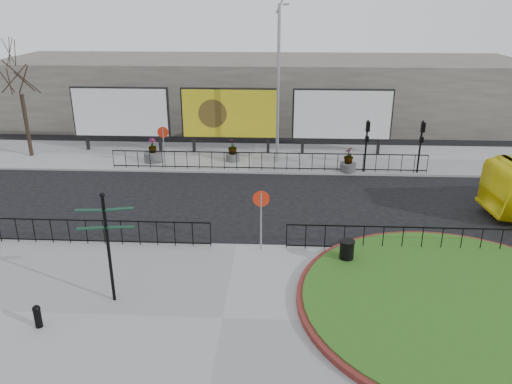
# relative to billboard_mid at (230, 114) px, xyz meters

# --- Properties ---
(ground) EXTENTS (90.00, 90.00, 0.00)m
(ground) POSITION_rel_billboard_mid_xyz_m (1.50, -12.97, -2.60)
(ground) COLOR black
(ground) RESTS_ON ground
(pavement_near) EXTENTS (30.00, 10.00, 0.12)m
(pavement_near) POSITION_rel_billboard_mid_xyz_m (1.50, -17.97, -2.54)
(pavement_near) COLOR gray
(pavement_near) RESTS_ON ground
(pavement_far) EXTENTS (44.00, 6.00, 0.12)m
(pavement_far) POSITION_rel_billboard_mid_xyz_m (1.50, -0.97, -2.54)
(pavement_far) COLOR gray
(pavement_far) RESTS_ON ground
(brick_edge) EXTENTS (10.40, 10.40, 0.18)m
(brick_edge) POSITION_rel_billboard_mid_xyz_m (9.00, -16.97, -2.39)
(brick_edge) COLOR maroon
(brick_edge) RESTS_ON pavement_near
(grass_lawn) EXTENTS (10.00, 10.00, 0.22)m
(grass_lawn) POSITION_rel_billboard_mid_xyz_m (9.00, -16.97, -2.37)
(grass_lawn) COLOR #194A13
(grass_lawn) RESTS_ON pavement_near
(railing_near_left) EXTENTS (10.00, 0.10, 1.10)m
(railing_near_left) POSITION_rel_billboard_mid_xyz_m (-4.50, -13.27, -1.93)
(railing_near_left) COLOR black
(railing_near_left) RESTS_ON pavement_near
(railing_near_right) EXTENTS (9.00, 0.10, 1.10)m
(railing_near_right) POSITION_rel_billboard_mid_xyz_m (8.00, -13.27, -1.93)
(railing_near_right) COLOR black
(railing_near_right) RESTS_ON pavement_near
(railing_far) EXTENTS (18.00, 0.10, 1.10)m
(railing_far) POSITION_rel_billboard_mid_xyz_m (2.50, -3.67, -1.93)
(railing_far) COLOR black
(railing_far) RESTS_ON pavement_far
(speed_sign_far) EXTENTS (0.64, 0.07, 2.47)m
(speed_sign_far) POSITION_rel_billboard_mid_xyz_m (-3.50, -3.57, -0.68)
(speed_sign_far) COLOR gray
(speed_sign_far) RESTS_ON pavement_far
(speed_sign_near) EXTENTS (0.64, 0.07, 2.47)m
(speed_sign_near) POSITION_rel_billboard_mid_xyz_m (2.50, -13.37, -0.68)
(speed_sign_near) COLOR gray
(speed_sign_near) RESTS_ON pavement_near
(billboard_left) EXTENTS (6.20, 0.31, 4.10)m
(billboard_left) POSITION_rel_billboard_mid_xyz_m (-7.00, 0.00, 0.00)
(billboard_left) COLOR black
(billboard_left) RESTS_ON pavement_far
(billboard_mid) EXTENTS (6.20, 0.31, 4.10)m
(billboard_mid) POSITION_rel_billboard_mid_xyz_m (0.00, 0.00, 0.00)
(billboard_mid) COLOR black
(billboard_mid) RESTS_ON pavement_far
(billboard_right) EXTENTS (6.20, 0.31, 4.10)m
(billboard_right) POSITION_rel_billboard_mid_xyz_m (7.00, 0.00, 0.00)
(billboard_right) COLOR black
(billboard_right) RESTS_ON pavement_far
(lamp_post) EXTENTS (0.74, 0.18, 9.23)m
(lamp_post) POSITION_rel_billboard_mid_xyz_m (3.01, -1.97, 2.23)
(lamp_post) COLOR gray
(lamp_post) RESTS_ON pavement_far
(signal_pole_a) EXTENTS (0.22, 0.26, 3.00)m
(signal_pole_a) POSITION_rel_billboard_mid_xyz_m (8.00, -3.63, -0.50)
(signal_pole_a) COLOR black
(signal_pole_a) RESTS_ON pavement_far
(signal_pole_b) EXTENTS (0.22, 0.26, 3.00)m
(signal_pole_b) POSITION_rel_billboard_mid_xyz_m (11.00, -3.63, -0.50)
(signal_pole_b) COLOR black
(signal_pole_b) RESTS_ON pavement_far
(tree_left) EXTENTS (2.00, 2.00, 7.00)m
(tree_left) POSITION_rel_billboard_mid_xyz_m (-12.50, -1.47, 1.02)
(tree_left) COLOR #2D2119
(tree_left) RESTS_ON pavement_far
(building_backdrop) EXTENTS (40.00, 10.00, 5.00)m
(building_backdrop) POSITION_rel_billboard_mid_xyz_m (1.50, 9.03, -0.10)
(building_backdrop) COLOR slate
(building_backdrop) RESTS_ON ground
(fingerpost_sign) EXTENTS (1.78, 0.52, 3.79)m
(fingerpost_sign) POSITION_rel_billboard_mid_xyz_m (-2.17, -17.15, -0.19)
(fingerpost_sign) COLOR black
(fingerpost_sign) RESTS_ON pavement_near
(bollard) EXTENTS (0.24, 0.24, 0.75)m
(bollard) POSITION_rel_billboard_mid_xyz_m (-3.98, -18.69, -2.07)
(bollard) COLOR black
(bollard) RESTS_ON pavement_near
(litter_bin) EXTENTS (0.57, 0.57, 0.94)m
(litter_bin) POSITION_rel_billboard_mid_xyz_m (5.72, -14.33, -2.01)
(litter_bin) COLOR black
(litter_bin) RESTS_ON pavement_near
(planter_a) EXTENTS (1.09, 1.09, 1.45)m
(planter_a) POSITION_rel_billboard_mid_xyz_m (-4.50, -2.35, -2.02)
(planter_a) COLOR #4C4C4F
(planter_a) RESTS_ON pavement_far
(planter_b) EXTENTS (0.84, 0.84, 1.40)m
(planter_b) POSITION_rel_billboard_mid_xyz_m (0.30, -1.97, -1.93)
(planter_b) COLOR #4C4C4F
(planter_b) RESTS_ON pavement_far
(planter_c) EXTENTS (0.91, 0.91, 1.43)m
(planter_c) POSITION_rel_billboard_mid_xyz_m (7.07, -3.57, -1.95)
(planter_c) COLOR #4C4C4F
(planter_c) RESTS_ON pavement_far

